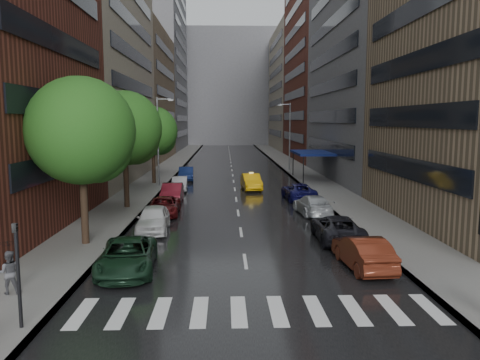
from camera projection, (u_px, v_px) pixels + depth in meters
name	position (u px, v px, depth m)	size (l,w,h in m)	color
ground	(250.00, 291.00, 18.79)	(220.00, 220.00, 0.00)	gray
road	(232.00, 167.00, 68.36)	(14.00, 140.00, 0.01)	black
sidewalk_left	(170.00, 167.00, 68.06)	(4.00, 140.00, 0.15)	gray
sidewalk_right	(293.00, 167.00, 68.65)	(4.00, 140.00, 0.15)	gray
crosswalk	(258.00, 311.00, 16.81)	(13.15, 2.80, 0.01)	silver
buildings_left	(137.00, 63.00, 74.57)	(8.00, 108.00, 38.00)	maroon
buildings_right	(326.00, 68.00, 73.59)	(8.05, 109.10, 36.00)	#937A5B
building_far	(228.00, 88.00, 133.76)	(40.00, 14.00, 32.00)	slate
tree_near	(81.00, 131.00, 24.78)	(5.74, 5.74, 9.15)	#382619
tree_mid	(125.00, 128.00, 35.58)	(5.70, 5.70, 9.09)	#382619
tree_far	(153.00, 131.00, 49.58)	(5.23, 5.23, 8.34)	#382619
taxi	(251.00, 182.00, 46.19)	(1.68, 4.82, 1.59)	#DC9F0B
parked_cars_left	(166.00, 203.00, 34.83)	(2.86, 37.60, 1.60)	#163220
parked_cars_right	(320.00, 212.00, 31.29)	(2.68, 24.04, 1.54)	#5C2112
ped_black_umbrella	(9.00, 263.00, 17.98)	(0.96, 0.98, 2.09)	#515156
traffic_light	(18.00, 265.00, 14.90)	(0.18, 0.15, 3.45)	black
street_lamp_left	(159.00, 139.00, 47.67)	(1.74, 0.22, 9.00)	gray
street_lamp_right	(289.00, 135.00, 63.04)	(1.74, 0.22, 9.00)	gray
awning	(312.00, 153.00, 53.39)	(4.00, 8.00, 3.12)	navy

